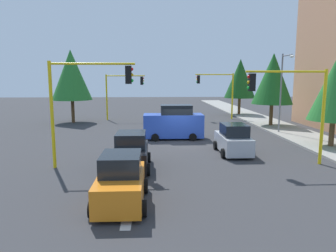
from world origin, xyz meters
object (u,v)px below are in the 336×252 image
(car_black, at_px, (131,152))
(delivery_van_blue, at_px, (174,123))
(tree_roadside_mid, at_px, (273,79))
(traffic_signal_far_left, at_px, (218,87))
(tree_roadside_far, at_px, (240,79))
(street_lamp_curbside, at_px, (283,85))
(car_orange, at_px, (121,182))
(traffic_signal_near_right, at_px, (85,93))
(traffic_signal_far_right, at_px, (122,88))
(tree_roadside_near, at_px, (335,89))
(car_silver, at_px, (233,140))
(tree_opposite_side, at_px, (71,75))
(traffic_signal_near_left, at_px, (292,97))

(car_black, bearing_deg, delivery_van_blue, 160.94)
(tree_roadside_mid, xyz_separation_m, delivery_van_blue, (6.00, -10.39, -3.57))
(traffic_signal_far_left, bearing_deg, car_black, -23.72)
(tree_roadside_mid, height_order, delivery_van_blue, tree_roadside_mid)
(tree_roadside_far, relative_size, car_black, 1.85)
(street_lamp_curbside, height_order, car_orange, street_lamp_curbside)
(traffic_signal_near_right, height_order, tree_roadside_mid, tree_roadside_mid)
(traffic_signal_far_left, bearing_deg, traffic_signal_far_right, -90.00)
(tree_roadside_near, relative_size, delivery_van_blue, 1.33)
(tree_roadside_mid, relative_size, car_silver, 1.93)
(traffic_signal_far_right, distance_m, delivery_van_blue, 13.34)
(car_orange, distance_m, car_black, 4.81)
(tree_roadside_mid, relative_size, delivery_van_blue, 1.54)
(tree_roadside_far, distance_m, car_orange, 32.12)
(car_silver, bearing_deg, delivery_van_blue, -146.04)
(tree_opposite_side, distance_m, car_orange, 24.80)
(tree_roadside_far, bearing_deg, traffic_signal_far_left, -43.76)
(traffic_signal_near_right, height_order, car_silver, traffic_signal_near_right)
(traffic_signal_near_right, height_order, car_black, traffic_signal_near_right)
(traffic_signal_near_right, relative_size, street_lamp_curbside, 0.83)
(traffic_signal_far_left, relative_size, street_lamp_curbside, 0.79)
(tree_opposite_side, bearing_deg, car_silver, 42.85)
(car_black, bearing_deg, traffic_signal_near_left, 92.32)
(tree_roadside_near, relative_size, tree_opposite_side, 0.79)
(tree_roadside_far, xyz_separation_m, delivery_van_blue, (16.00, -9.89, -3.59))
(traffic_signal_far_left, bearing_deg, delivery_van_blue, -26.78)
(traffic_signal_far_left, height_order, tree_roadside_near, tree_roadside_near)
(traffic_signal_near_right, bearing_deg, car_black, 81.55)
(delivery_van_blue, height_order, car_orange, delivery_van_blue)
(traffic_signal_far_right, bearing_deg, tree_roadside_near, 45.26)
(street_lamp_curbside, bearing_deg, tree_roadside_far, 178.81)
(traffic_signal_far_right, relative_size, delivery_van_blue, 1.11)
(traffic_signal_far_left, xyz_separation_m, traffic_signal_far_right, (0.00, -11.31, -0.10))
(car_black, distance_m, car_silver, 7.14)
(tree_roadside_mid, xyz_separation_m, car_orange, (19.17, -13.33, -3.95))
(car_black, bearing_deg, car_orange, -0.66)
(tree_opposite_side, bearing_deg, traffic_signal_far_right, 110.48)
(traffic_signal_near_right, bearing_deg, tree_roadside_far, 147.63)
(street_lamp_curbside, distance_m, tree_roadside_near, 5.76)
(traffic_signal_near_right, distance_m, car_orange, 6.53)
(tree_roadside_mid, bearing_deg, car_orange, -34.81)
(traffic_signal_near_left, height_order, traffic_signal_near_right, traffic_signal_near_right)
(traffic_signal_far_right, bearing_deg, tree_opposite_side, -69.52)
(traffic_signal_near_left, bearing_deg, car_silver, -137.64)
(traffic_signal_far_left, distance_m, traffic_signal_near_right, 23.01)
(delivery_van_blue, distance_m, car_silver, 6.36)
(traffic_signal_far_right, distance_m, tree_roadside_mid, 16.79)
(traffic_signal_far_right, height_order, delivery_van_blue, traffic_signal_far_right)
(traffic_signal_far_left, bearing_deg, car_orange, -19.68)
(delivery_van_blue, bearing_deg, car_orange, -12.60)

